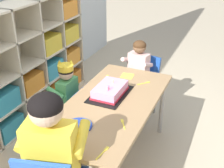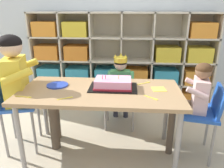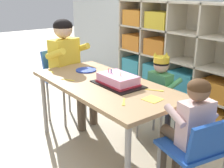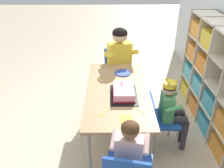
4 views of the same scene
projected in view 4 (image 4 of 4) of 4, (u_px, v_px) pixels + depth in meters
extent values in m
plane|color=beige|center=(117.00, 136.00, 2.85)|extent=(16.00, 16.00, 0.00)
cube|color=beige|center=(196.00, 53.00, 3.48)|extent=(0.02, 0.33, 1.24)
cube|color=beige|center=(205.00, 65.00, 3.13)|extent=(0.02, 0.33, 1.24)
cube|color=beige|center=(217.00, 79.00, 2.78)|extent=(0.02, 0.33, 1.24)
cube|color=beige|center=(219.00, 143.00, 2.73)|extent=(2.40, 0.33, 0.02)
cube|color=yellow|center=(193.00, 91.00, 3.55)|extent=(0.31, 0.26, 0.19)
cube|color=orange|center=(202.00, 106.00, 3.20)|extent=(0.31, 0.26, 0.19)
cube|color=teal|center=(213.00, 125.00, 2.86)|extent=(0.31, 0.26, 0.19)
cube|color=teal|center=(196.00, 72.00, 3.40)|extent=(0.31, 0.26, 0.19)
cube|color=teal|center=(206.00, 86.00, 3.06)|extent=(0.31, 0.26, 0.19)
cube|color=teal|center=(219.00, 103.00, 2.71)|extent=(0.31, 0.26, 0.19)
cube|color=orange|center=(200.00, 52.00, 3.25)|extent=(0.31, 0.26, 0.19)
cube|color=orange|center=(211.00, 64.00, 2.91)|extent=(0.31, 0.26, 0.19)
cube|color=orange|center=(204.00, 30.00, 3.11)|extent=(0.31, 0.26, 0.19)
cube|color=yellow|center=(216.00, 39.00, 2.76)|extent=(0.31, 0.26, 0.19)
cube|color=#A37F56|center=(118.00, 91.00, 2.55)|extent=(1.36, 0.66, 0.03)
cylinder|color=#9E9993|center=(96.00, 88.00, 3.25)|extent=(0.04, 0.04, 0.60)
cylinder|color=#9E9993|center=(89.00, 157.00, 2.16)|extent=(0.04, 0.04, 0.60)
cylinder|color=#9E9993|center=(136.00, 88.00, 3.25)|extent=(0.04, 0.04, 0.60)
cylinder|color=#9E9993|center=(149.00, 156.00, 2.16)|extent=(0.04, 0.04, 0.60)
cube|color=#1E4CA8|center=(164.00, 119.00, 2.55)|extent=(0.36, 0.29, 0.03)
cube|color=#1E4CA8|center=(153.00, 109.00, 2.48)|extent=(0.33, 0.06, 0.23)
cylinder|color=gray|center=(176.00, 142.00, 2.51)|extent=(0.02, 0.02, 0.35)
cylinder|color=gray|center=(170.00, 124.00, 2.77)|extent=(0.02, 0.02, 0.35)
cylinder|color=gray|center=(154.00, 142.00, 2.51)|extent=(0.02, 0.02, 0.35)
cylinder|color=gray|center=(150.00, 124.00, 2.77)|extent=(0.02, 0.02, 0.35)
cube|color=#4C9E5B|center=(167.00, 107.00, 2.47)|extent=(0.21, 0.11, 0.29)
sphere|color=#DBB293|center=(169.00, 89.00, 2.37)|extent=(0.13, 0.13, 0.13)
ellipsoid|color=black|center=(170.00, 87.00, 2.36)|extent=(0.14, 0.14, 0.10)
cylinder|color=yellow|center=(170.00, 84.00, 2.34)|extent=(0.14, 0.14, 0.05)
cone|color=yellow|center=(177.00, 80.00, 2.32)|extent=(0.04, 0.04, 0.04)
cone|color=yellow|center=(169.00, 83.00, 2.28)|extent=(0.04, 0.04, 0.04)
cone|color=yellow|center=(167.00, 78.00, 2.37)|extent=(0.04, 0.04, 0.04)
cylinder|color=#33333D|center=(177.00, 120.00, 2.47)|extent=(0.07, 0.21, 0.07)
cylinder|color=#33333D|center=(174.00, 113.00, 2.58)|extent=(0.07, 0.21, 0.07)
cylinder|color=#33333D|center=(184.00, 136.00, 2.58)|extent=(0.06, 0.06, 0.37)
cylinder|color=#33333D|center=(181.00, 128.00, 2.69)|extent=(0.06, 0.06, 0.37)
cylinder|color=#4C9E5B|center=(174.00, 109.00, 2.33)|extent=(0.05, 0.17, 0.10)
cylinder|color=#4C9E5B|center=(169.00, 95.00, 2.55)|extent=(0.05, 0.17, 0.10)
cube|color=blue|center=(119.00, 73.00, 3.29)|extent=(0.39, 0.43, 0.03)
cube|color=blue|center=(116.00, 58.00, 3.34)|extent=(0.15, 0.34, 0.29)
cylinder|color=gray|center=(111.00, 94.00, 3.27)|extent=(0.02, 0.02, 0.45)
cylinder|color=gray|center=(132.00, 90.00, 3.34)|extent=(0.02, 0.02, 0.45)
cylinder|color=gray|center=(106.00, 85.00, 3.48)|extent=(0.02, 0.02, 0.45)
cylinder|color=gray|center=(126.00, 82.00, 3.55)|extent=(0.02, 0.02, 0.45)
cube|color=yellow|center=(119.00, 58.00, 3.19)|extent=(0.23, 0.33, 0.42)
sphere|color=#DBB293|center=(120.00, 35.00, 3.04)|extent=(0.19, 0.19, 0.19)
ellipsoid|color=black|center=(120.00, 33.00, 3.02)|extent=(0.19, 0.19, 0.14)
cylinder|color=brown|center=(116.00, 76.00, 3.13)|extent=(0.32, 0.17, 0.10)
cylinder|color=brown|center=(129.00, 74.00, 3.17)|extent=(0.32, 0.17, 0.10)
cylinder|color=brown|center=(119.00, 99.00, 3.13)|extent=(0.08, 0.08, 0.47)
cylinder|color=brown|center=(132.00, 97.00, 3.17)|extent=(0.08, 0.08, 0.47)
cylinder|color=yellow|center=(108.00, 54.00, 3.05)|extent=(0.26, 0.13, 0.14)
cylinder|color=yellow|center=(133.00, 52.00, 3.13)|extent=(0.26, 0.13, 0.14)
cube|color=#1E4CA8|center=(128.00, 167.00, 1.90)|extent=(0.38, 0.43, 0.03)
cube|color=beige|center=(129.00, 152.00, 1.82)|extent=(0.15, 0.23, 0.29)
sphere|color=brown|center=(130.00, 130.00, 1.72)|extent=(0.13, 0.13, 0.13)
ellipsoid|color=#472D19|center=(130.00, 128.00, 1.71)|extent=(0.14, 0.14, 0.10)
cylinder|color=brown|center=(138.00, 154.00, 1.96)|extent=(0.22, 0.11, 0.07)
cylinder|color=brown|center=(123.00, 152.00, 1.98)|extent=(0.22, 0.11, 0.07)
cylinder|color=brown|center=(137.00, 166.00, 2.17)|extent=(0.06, 0.06, 0.44)
cylinder|color=brown|center=(124.00, 164.00, 2.19)|extent=(0.06, 0.06, 0.44)
cylinder|color=beige|center=(147.00, 144.00, 1.81)|extent=(0.18, 0.08, 0.10)
cylinder|color=beige|center=(114.00, 140.00, 1.85)|extent=(0.18, 0.08, 0.10)
cube|color=black|center=(124.00, 95.00, 2.45)|extent=(0.41, 0.27, 0.01)
cube|color=#EF9EC6|center=(124.00, 91.00, 2.43)|extent=(0.31, 0.21, 0.08)
cube|color=red|center=(124.00, 94.00, 2.44)|extent=(0.32, 0.22, 0.02)
cylinder|color=#E54C66|center=(121.00, 82.00, 2.48)|extent=(0.01, 0.01, 0.04)
cylinder|color=#E54C66|center=(121.00, 83.00, 2.46)|extent=(0.01, 0.01, 0.04)
cylinder|color=#4CB2E5|center=(122.00, 83.00, 2.46)|extent=(0.01, 0.01, 0.04)
cylinder|color=#EFCC4C|center=(123.00, 89.00, 2.36)|extent=(0.01, 0.01, 0.04)
cylinder|color=#233DA3|center=(123.00, 73.00, 2.89)|extent=(0.19, 0.19, 0.01)
cube|color=#F4DB4C|center=(125.00, 118.00, 2.11)|extent=(0.13, 0.13, 0.00)
cube|color=yellow|center=(99.00, 78.00, 2.77)|extent=(0.08, 0.05, 0.00)
cube|color=yellow|center=(101.00, 81.00, 2.72)|extent=(0.04, 0.04, 0.00)
cube|color=yellow|center=(106.00, 112.00, 2.19)|extent=(0.08, 0.07, 0.00)
cube|color=yellow|center=(101.00, 115.00, 2.15)|extent=(0.04, 0.04, 0.00)
cube|color=yellow|center=(139.00, 109.00, 2.23)|extent=(0.09, 0.07, 0.00)
cube|color=yellow|center=(144.00, 113.00, 2.17)|extent=(0.04, 0.04, 0.00)
cube|color=yellow|center=(101.00, 66.00, 3.07)|extent=(0.10, 0.02, 0.00)
cube|color=yellow|center=(100.00, 68.00, 3.00)|extent=(0.04, 0.02, 0.00)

